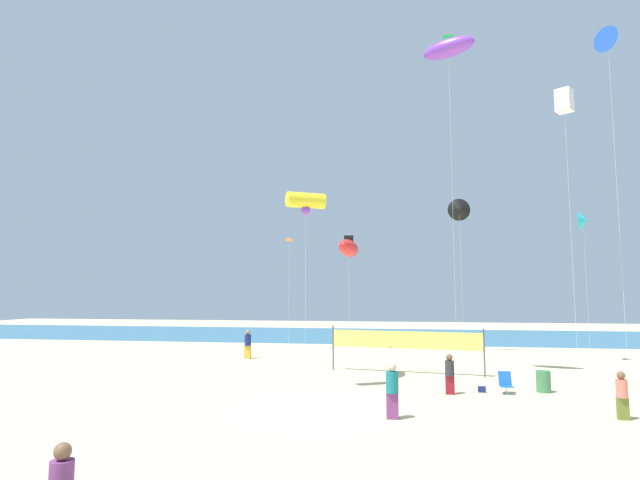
{
  "coord_description": "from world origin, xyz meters",
  "views": [
    {
      "loc": [
        3.02,
        -18.64,
        4.13
      ],
      "look_at": [
        -1.95,
        10.94,
        7.29
      ],
      "focal_mm": 28.9,
      "sensor_mm": 36.0,
      "label": 1
    }
  ],
  "objects_px": {
    "kite_white_box": "(564,101)",
    "kite_cyan_delta": "(583,221)",
    "volleyball_net": "(405,342)",
    "kite_red_inflatable": "(349,248)",
    "beachgoer_charcoal_shirt": "(450,373)",
    "kite_yellow_tube": "(306,201)",
    "kite_blue_delta": "(608,41)",
    "folding_beach_chair": "(506,382)",
    "kite_orange_diamond": "(289,240)",
    "beachgoer_teal_shirt": "(392,389)",
    "beach_handbag": "(482,389)",
    "kite_violet_inflatable": "(448,48)",
    "trash_barrel": "(543,381)",
    "kite_black_delta": "(459,209)",
    "beachgoer_navy_shirt": "(248,343)",
    "beachgoer_coral_shirt": "(622,394)"
  },
  "relations": [
    {
      "from": "kite_white_box",
      "to": "kite_cyan_delta",
      "type": "bearing_deg",
      "value": 69.43
    },
    {
      "from": "volleyball_net",
      "to": "kite_red_inflatable",
      "type": "bearing_deg",
      "value": -137.57
    },
    {
      "from": "beachgoer_charcoal_shirt",
      "to": "kite_yellow_tube",
      "type": "distance_m",
      "value": 9.54
    },
    {
      "from": "kite_red_inflatable",
      "to": "kite_blue_delta",
      "type": "height_order",
      "value": "kite_blue_delta"
    },
    {
      "from": "folding_beach_chair",
      "to": "kite_red_inflatable",
      "type": "relative_size",
      "value": 0.13
    },
    {
      "from": "kite_orange_diamond",
      "to": "beachgoer_teal_shirt",
      "type": "bearing_deg",
      "value": -67.7
    },
    {
      "from": "volleyball_net",
      "to": "kite_orange_diamond",
      "type": "height_order",
      "value": "kite_orange_diamond"
    },
    {
      "from": "kite_cyan_delta",
      "to": "kite_blue_delta",
      "type": "bearing_deg",
      "value": -96.78
    },
    {
      "from": "beach_handbag",
      "to": "kite_violet_inflatable",
      "type": "bearing_deg",
      "value": 100.44
    },
    {
      "from": "volleyball_net",
      "to": "kite_orange_diamond",
      "type": "distance_m",
      "value": 14.4
    },
    {
      "from": "beachgoer_teal_shirt",
      "to": "kite_blue_delta",
      "type": "relative_size",
      "value": 0.11
    },
    {
      "from": "volleyball_net",
      "to": "kite_violet_inflatable",
      "type": "distance_m",
      "value": 15.66
    },
    {
      "from": "folding_beach_chair",
      "to": "kite_violet_inflatable",
      "type": "height_order",
      "value": "kite_violet_inflatable"
    },
    {
      "from": "trash_barrel",
      "to": "kite_red_inflatable",
      "type": "bearing_deg",
      "value": 167.4
    },
    {
      "from": "beachgoer_teal_shirt",
      "to": "kite_yellow_tube",
      "type": "height_order",
      "value": "kite_yellow_tube"
    },
    {
      "from": "folding_beach_chair",
      "to": "kite_red_inflatable",
      "type": "bearing_deg",
      "value": -164.98
    },
    {
      "from": "folding_beach_chair",
      "to": "kite_violet_inflatable",
      "type": "relative_size",
      "value": 0.05
    },
    {
      "from": "beachgoer_charcoal_shirt",
      "to": "kite_black_delta",
      "type": "bearing_deg",
      "value": -52.56
    },
    {
      "from": "beach_handbag",
      "to": "kite_orange_diamond",
      "type": "bearing_deg",
      "value": 129.02
    },
    {
      "from": "kite_orange_diamond",
      "to": "volleyball_net",
      "type": "bearing_deg",
      "value": -48.58
    },
    {
      "from": "beachgoer_navy_shirt",
      "to": "beachgoer_coral_shirt",
      "type": "bearing_deg",
      "value": -39.16
    },
    {
      "from": "beach_handbag",
      "to": "kite_black_delta",
      "type": "relative_size",
      "value": 0.03
    },
    {
      "from": "beachgoer_charcoal_shirt",
      "to": "kite_cyan_delta",
      "type": "relative_size",
      "value": 0.18
    },
    {
      "from": "beach_handbag",
      "to": "kite_violet_inflatable",
      "type": "relative_size",
      "value": 0.02
    },
    {
      "from": "kite_red_inflatable",
      "to": "kite_cyan_delta",
      "type": "height_order",
      "value": "kite_cyan_delta"
    },
    {
      "from": "kite_white_box",
      "to": "kite_violet_inflatable",
      "type": "height_order",
      "value": "kite_violet_inflatable"
    },
    {
      "from": "beachgoer_charcoal_shirt",
      "to": "beachgoer_teal_shirt",
      "type": "height_order",
      "value": "beachgoer_teal_shirt"
    },
    {
      "from": "beachgoer_coral_shirt",
      "to": "folding_beach_chair",
      "type": "bearing_deg",
      "value": -59.45
    },
    {
      "from": "kite_black_delta",
      "to": "kite_orange_diamond",
      "type": "distance_m",
      "value": 12.64
    },
    {
      "from": "kite_black_delta",
      "to": "beachgoer_navy_shirt",
      "type": "bearing_deg",
      "value": -159.33
    },
    {
      "from": "trash_barrel",
      "to": "beach_handbag",
      "type": "height_order",
      "value": "trash_barrel"
    },
    {
      "from": "beachgoer_teal_shirt",
      "to": "trash_barrel",
      "type": "distance_m",
      "value": 8.47
    },
    {
      "from": "beachgoer_teal_shirt",
      "to": "kite_yellow_tube",
      "type": "distance_m",
      "value": 9.29
    },
    {
      "from": "beachgoer_charcoal_shirt",
      "to": "kite_blue_delta",
      "type": "relative_size",
      "value": 0.1
    },
    {
      "from": "volleyball_net",
      "to": "kite_cyan_delta",
      "type": "distance_m",
      "value": 14.18
    },
    {
      "from": "volleyball_net",
      "to": "beach_handbag",
      "type": "height_order",
      "value": "volleyball_net"
    },
    {
      "from": "volleyball_net",
      "to": "kite_yellow_tube",
      "type": "relative_size",
      "value": 0.92
    },
    {
      "from": "kite_red_inflatable",
      "to": "kite_white_box",
      "type": "distance_m",
      "value": 11.93
    },
    {
      "from": "kite_blue_delta",
      "to": "kite_orange_diamond",
      "type": "xyz_separation_m",
      "value": [
        -18.49,
        11.64,
        -8.25
      ]
    },
    {
      "from": "folding_beach_chair",
      "to": "kite_yellow_tube",
      "type": "bearing_deg",
      "value": -139.59
    },
    {
      "from": "beachgoer_teal_shirt",
      "to": "kite_cyan_delta",
      "type": "xyz_separation_m",
      "value": [
        11.32,
        15.82,
        7.64
      ]
    },
    {
      "from": "beachgoer_coral_shirt",
      "to": "kite_red_inflatable",
      "type": "relative_size",
      "value": 0.22
    },
    {
      "from": "folding_beach_chair",
      "to": "volleyball_net",
      "type": "height_order",
      "value": "volleyball_net"
    },
    {
      "from": "kite_blue_delta",
      "to": "beachgoer_coral_shirt",
      "type": "bearing_deg",
      "value": -112.54
    },
    {
      "from": "kite_blue_delta",
      "to": "kite_yellow_tube",
      "type": "relative_size",
      "value": 1.98
    },
    {
      "from": "kite_yellow_tube",
      "to": "kite_cyan_delta",
      "type": "relative_size",
      "value": 0.93
    },
    {
      "from": "folding_beach_chair",
      "to": "beach_handbag",
      "type": "distance_m",
      "value": 1.02
    },
    {
      "from": "folding_beach_chair",
      "to": "beachgoer_navy_shirt",
      "type": "bearing_deg",
      "value": -178.91
    },
    {
      "from": "kite_black_delta",
      "to": "kite_red_inflatable",
      "type": "bearing_deg",
      "value": -118.51
    },
    {
      "from": "trash_barrel",
      "to": "volleyball_net",
      "type": "xyz_separation_m",
      "value": [
        -5.78,
        4.34,
        1.19
      ]
    }
  ]
}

